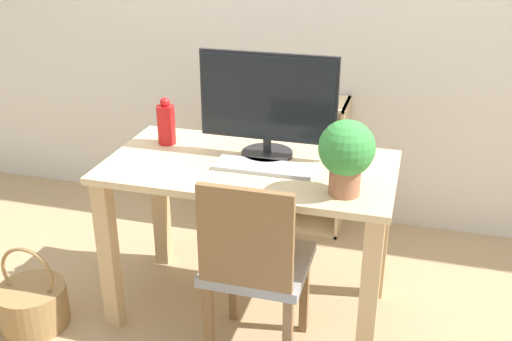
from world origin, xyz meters
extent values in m
plane|color=tan|center=(0.00, 0.00, 0.00)|extent=(10.00, 10.00, 0.00)
cube|color=#D8BC8C|center=(0.00, 0.00, 0.73)|extent=(1.23, 0.65, 0.03)
cube|color=tan|center=(-0.56, -0.27, 0.36)|extent=(0.07, 0.07, 0.71)
cube|color=tan|center=(0.56, -0.27, 0.36)|extent=(0.07, 0.07, 0.71)
cube|color=tan|center=(-0.56, 0.27, 0.36)|extent=(0.07, 0.07, 0.71)
cube|color=tan|center=(0.56, 0.27, 0.36)|extent=(0.07, 0.07, 0.71)
cylinder|color=#232326|center=(0.05, 0.11, 0.75)|extent=(0.23, 0.23, 0.02)
cylinder|color=#232326|center=(0.05, 0.11, 0.79)|extent=(0.04, 0.04, 0.07)
cube|color=#232326|center=(0.05, 0.12, 1.00)|extent=(0.60, 0.02, 0.38)
cube|color=black|center=(0.05, 0.11, 1.00)|extent=(0.57, 0.03, 0.36)
cube|color=#B2B2B7|center=(0.07, -0.04, 0.75)|extent=(0.42, 0.14, 0.02)
cylinder|color=red|center=(-0.43, 0.13, 0.83)|extent=(0.08, 0.08, 0.18)
sphere|color=red|center=(-0.43, 0.13, 0.94)|extent=(0.04, 0.04, 0.04)
cylinder|color=#9E6647|center=(0.43, -0.18, 0.79)|extent=(0.12, 0.12, 0.10)
sphere|color=#388C3D|center=(0.43, -0.18, 0.93)|extent=(0.21, 0.21, 0.21)
cube|color=gray|center=(0.11, -0.25, 0.42)|extent=(0.40, 0.40, 0.04)
cube|color=brown|center=(0.11, -0.44, 0.64)|extent=(0.36, 0.03, 0.40)
cube|color=brown|center=(-0.05, -0.42, 0.20)|extent=(0.04, 0.04, 0.40)
cube|color=brown|center=(0.27, -0.42, 0.20)|extent=(0.04, 0.04, 0.40)
cube|color=brown|center=(-0.05, -0.09, 0.20)|extent=(0.04, 0.04, 0.40)
cube|color=brown|center=(0.27, -0.09, 0.20)|extent=(0.04, 0.04, 0.40)
cube|color=#D8BC8C|center=(-0.41, 0.87, 0.38)|extent=(0.02, 0.28, 0.77)
cube|color=#D8BC8C|center=(0.29, 0.87, 0.38)|extent=(0.02, 0.28, 0.77)
cube|color=#D8BC8C|center=(-0.06, 0.87, 0.01)|extent=(0.71, 0.28, 0.02)
cube|color=#D8BC8C|center=(-0.06, 0.87, 0.76)|extent=(0.71, 0.28, 0.02)
cube|color=#D8BC8C|center=(-0.06, 0.87, 0.38)|extent=(0.68, 0.28, 0.02)
cube|color=#2D7F38|center=(-0.36, 0.87, 0.16)|extent=(0.06, 0.24, 0.29)
cube|color=#2D7F38|center=(-0.28, 0.87, 0.14)|extent=(0.06, 0.24, 0.24)
cube|color=navy|center=(-0.21, 0.87, 0.18)|extent=(0.06, 0.24, 0.32)
cube|color=beige|center=(-0.14, 0.87, 0.13)|extent=(0.07, 0.24, 0.23)
cube|color=orange|center=(-0.06, 0.87, 0.13)|extent=(0.07, 0.24, 0.22)
cube|color=red|center=(-0.37, 0.87, 0.51)|extent=(0.04, 0.24, 0.23)
cube|color=black|center=(-0.31, 0.87, 0.55)|extent=(0.04, 0.24, 0.31)
cube|color=black|center=(-0.26, 0.87, 0.52)|extent=(0.04, 0.24, 0.25)
cube|color=black|center=(-0.21, 0.87, 0.50)|extent=(0.04, 0.24, 0.22)
cube|color=orange|center=(-0.14, 0.87, 0.49)|extent=(0.06, 0.24, 0.20)
cube|color=beige|center=(-0.07, 0.87, 0.53)|extent=(0.05, 0.24, 0.27)
cylinder|color=#997547|center=(-0.91, -0.38, 0.10)|extent=(0.31, 0.31, 0.19)
torus|color=#997547|center=(-0.91, -0.38, 0.27)|extent=(0.26, 0.02, 0.26)
camera|label=1|loc=(0.66, -2.23, 1.74)|focal=42.00mm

